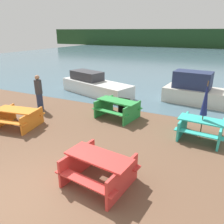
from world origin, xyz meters
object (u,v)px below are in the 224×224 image
Objects in this scene: picnic_table_red at (99,167)px; umbrella_navy at (206,99)px; picnic_table_green at (117,107)px; picnic_table_teal at (201,127)px; boat at (95,86)px; signboard at (124,106)px; boat_second at (202,92)px; picnic_table_orange at (17,116)px; person at (39,93)px.

picnic_table_red is 4.37m from umbrella_navy.
picnic_table_teal is at bearing -9.27° from picnic_table_green.
picnic_table_teal is 0.34× the size of boat.
umbrella_navy is at bearing -18.51° from signboard.
boat_second is at bearing 77.62° from picnic_table_red.
boat is (-6.37, 3.56, -0.99)m from umbrella_navy.
picnic_table_teal is at bearing -18.51° from signboard.
picnic_table_red is 4.25m from picnic_table_teal.
umbrella_navy is (2.08, 3.71, 1.02)m from picnic_table_red.
boat is at bearing 150.82° from picnic_table_teal.
picnic_table_green is at bearing -97.21° from signboard.
signboard is at bearing 105.60° from picnic_table_red.
picnic_table_red is 8.44m from boat.
umbrella_navy is (6.71, 2.05, 1.04)m from picnic_table_orange.
umbrella_navy reaches higher than signboard.
picnic_table_red is at bearing -119.30° from picnic_table_teal.
picnic_table_orange is at bearing -162.99° from umbrella_navy.
boat_second reaches higher than picnic_table_teal.
umbrella_navy reaches higher than person.
person is at bearing -86.90° from boat.
picnic_table_green is 4.14m from boat.
picnic_table_teal is 3.62m from signboard.
picnic_table_teal is at bearing 0.89° from person.
signboard is at bearing -21.73° from boat.
picnic_table_green is (3.20, 2.62, 0.04)m from picnic_table_orange.
boat_second is (6.39, 6.37, 0.16)m from picnic_table_orange.
umbrella_navy is (0.00, 0.00, 1.05)m from picnic_table_teal.
picnic_table_red is 4.91m from picnic_table_orange.
picnic_table_teal is (2.08, 3.71, -0.03)m from picnic_table_red.
person is (-5.25, 3.59, 0.39)m from picnic_table_red.
picnic_table_orange is 2.49× the size of signboard.
boat is 6.64× the size of signboard.
boat is at bearing 140.64° from signboard.
picnic_table_teal is 7.30m from boat.
picnic_table_orange is 0.37× the size of boat.
person is at bearing -141.63° from boat_second.
picnic_table_teal is 7.34m from person.
picnic_table_red reaches higher than picnic_table_orange.
picnic_table_green is at bearing -28.57° from boat.
picnic_table_teal is at bearing 60.70° from picnic_table_red.
picnic_table_red is at bearing -19.67° from picnic_table_orange.
umbrella_navy is (3.51, -0.57, 1.01)m from picnic_table_green.
picnic_table_orange is 5.62m from boat.
signboard is at bearing 161.49° from umbrella_navy.
signboard reaches higher than picnic_table_orange.
boat_second is at bearing 45.45° from signboard.
umbrella_navy is at bearing 60.70° from picnic_table_red.
picnic_table_green is at bearing 170.73° from picnic_table_teal.
picnic_table_red is at bearing -41.79° from boat.
picnic_table_teal is at bearing -11.55° from boat.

